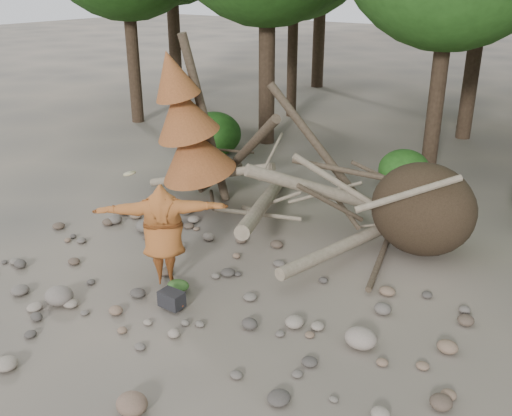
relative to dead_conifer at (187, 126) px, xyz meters
The scene contains 13 objects.
ground 5.05m from the dead_conifer, 47.26° to the right, with size 120.00×120.00×0.00m, color #514C44.
deadfall_pile 5.33m from the dead_conifer, ahead, with size 8.55×5.24×3.30m.
dead_conifer is the anchor object (origin of this frame).
bush_left 4.72m from the dead_conifer, 121.92° to the left, with size 1.80×1.80×1.44m, color #1C4813.
bush_mid 6.11m from the dead_conifer, 48.52° to the left, with size 1.40×1.40×1.12m, color #265B1A.
frisbee_thrower 4.12m from the dead_conifer, 55.09° to the right, with size 2.29×2.10×2.05m.
backpack 5.25m from the dead_conifer, 52.22° to the right, with size 0.43×0.29×0.29m, color black.
cloth_green 4.72m from the dead_conifer, 51.44° to the right, with size 0.44×0.37×0.17m, color #345E25.
cloth_orange 5.28m from the dead_conifer, 51.40° to the right, with size 0.34×0.28×0.12m, color #A53F1C.
boulder_front_left 5.41m from the dead_conifer, 76.30° to the right, with size 0.54×0.49×0.32m, color slate.
boulder_front_right 7.72m from the dead_conifer, 54.40° to the right, with size 0.46×0.41×0.27m, color brown.
boulder_mid_right 7.13m from the dead_conifer, 24.96° to the right, with size 0.53×0.48×0.32m, color gray.
boulder_mid_left 2.66m from the dead_conifer, 83.53° to the right, with size 0.49×0.44×0.29m, color #5C564E.
Camera 1 is at (6.19, -6.71, 5.55)m, focal length 40.00 mm.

